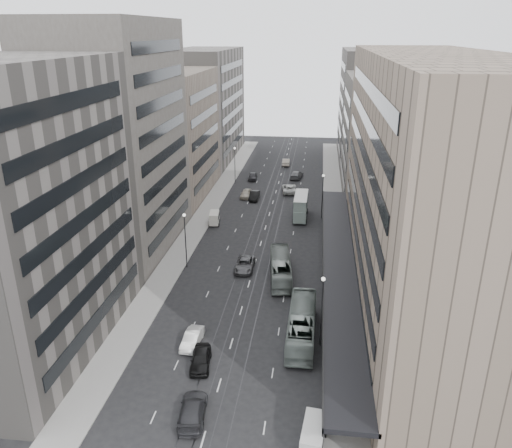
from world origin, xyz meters
The scene contains 30 objects.
ground centered at (0.00, 0.00, 0.00)m, with size 220.00×220.00×0.00m, color black.
sidewalk_right centered at (12.00, 37.50, 0.07)m, with size 4.00×125.00×0.15m, color gray.
sidewalk_left centered at (-12.00, 37.50, 0.07)m, with size 4.00×125.00×0.15m, color gray.
department_store centered at (21.45, 8.00, 14.95)m, with size 19.20×60.00×30.00m.
building_right_mid centered at (21.50, 52.00, 12.00)m, with size 15.00×28.00×24.00m, color #48453F.
building_right_far centered at (21.50, 82.00, 14.00)m, with size 15.00×32.00×28.00m, color slate.
building_left_a centered at (-21.50, -8.00, 15.00)m, with size 15.00×28.00×30.00m, color slate.
building_left_b centered at (-21.50, 19.00, 17.00)m, with size 15.00×26.00×34.00m, color #48453F.
building_left_c centered at (-21.50, 46.00, 12.50)m, with size 15.00×28.00×25.00m, color #6C6054.
building_left_d centered at (-21.50, 79.00, 14.00)m, with size 15.00×38.00×28.00m, color slate.
lamp_right_near centered at (9.70, -5.00, 5.20)m, with size 0.44×0.44×8.32m.
lamp_right_far centered at (9.70, 35.00, 5.20)m, with size 0.44×0.44×8.32m.
lamp_left_near centered at (-9.70, 12.00, 5.20)m, with size 0.44×0.44×8.32m.
lamp_left_far centered at (-9.70, 55.00, 5.20)m, with size 0.44×0.44×8.32m.
bus_near centered at (7.62, -3.89, 1.72)m, with size 2.89×12.35×3.44m, color gray.
bus_far centered at (4.14, 10.25, 1.59)m, with size 2.67×11.39×3.17m, color gray.
double_decker centered at (5.88, 34.47, 2.41)m, with size 2.61×8.20×4.47m.
vw_microbus centered at (9.20, -19.69, 1.27)m, with size 2.30×4.40×2.28m.
panel_van centered at (-9.20, 29.52, 1.23)m, with size 2.10×3.71×2.23m.
sedan_0 centered at (-2.44, -10.24, 0.83)m, with size 1.96×4.88×1.66m, color black.
sedan_1 centered at (-4.20, -6.71, 0.76)m, with size 1.61×4.62×1.52m, color silver.
sedan_2 centered at (-1.20, 12.29, 0.78)m, with size 2.59×5.61×1.56m, color #4D4D4F.
sedan_3 centered at (-1.47, -17.53, 0.82)m, with size 2.29×5.64×1.64m, color #2A2B2D.
sedan_4 centered at (-5.84, 45.46, 0.82)m, with size 1.95×4.83×1.65m, color #B6AB96.
sedan_5 centered at (-3.93, 44.26, 0.84)m, with size 1.77×5.09×1.68m, color black.
sedan_6 centered at (2.83, 49.99, 0.86)m, with size 2.86×6.21×1.72m, color silver.
sedan_7 centered at (3.80, 61.10, 0.85)m, with size 2.38×5.86×1.70m, color #5A5A5C.
sedan_8 centered at (-6.17, 58.61, 0.81)m, with size 1.92×4.77×1.63m, color #29292B.
sedan_9 centered at (0.54, 72.89, 0.86)m, with size 1.82×5.23×1.72m, color #ADA18F.
pedestrian centered at (10.20, -6.14, 0.95)m, with size 0.58×0.38×1.60m, color black.
Camera 1 is at (8.53, -51.79, 32.23)m, focal length 35.00 mm.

